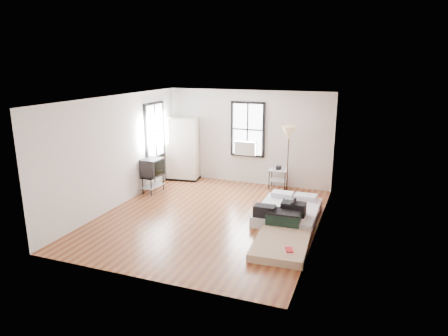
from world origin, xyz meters
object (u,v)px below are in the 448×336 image
at_px(tv_stand, 153,168).
at_px(floor_lamp, 289,136).
at_px(wardrobe, 183,149).
at_px(mattress_main, 288,211).
at_px(mattress_bare, 283,234).
at_px(side_table, 278,173).

bearing_deg(tv_stand, floor_lamp, 26.37).
bearing_deg(wardrobe, mattress_main, -36.18).
xyz_separation_m(mattress_main, wardrobe, (-3.75, 2.03, 0.80)).
relative_size(mattress_main, tv_stand, 1.93).
xyz_separation_m(mattress_bare, side_table, (-0.89, 3.37, 0.33)).
height_order(mattress_bare, wardrobe, wardrobe).
relative_size(mattress_bare, wardrobe, 1.05).
relative_size(mattress_main, side_table, 2.74).
height_order(mattress_main, side_table, side_table).
bearing_deg(mattress_bare, mattress_main, 94.62).
relative_size(mattress_bare, floor_lamp, 1.08).
bearing_deg(mattress_bare, floor_lamp, 97.55).
bearing_deg(side_table, tv_stand, -154.38).
bearing_deg(side_table, mattress_bare, -75.15).
height_order(mattress_bare, tv_stand, tv_stand).
height_order(mattress_bare, floor_lamp, floor_lamp).
bearing_deg(wardrobe, floor_lamp, -10.07).
relative_size(wardrobe, side_table, 2.82).
bearing_deg(mattress_main, wardrobe, 150.84).
height_order(side_table, tv_stand, tv_stand).
bearing_deg(floor_lamp, wardrobe, 177.62).
distance_m(mattress_bare, floor_lamp, 3.55).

